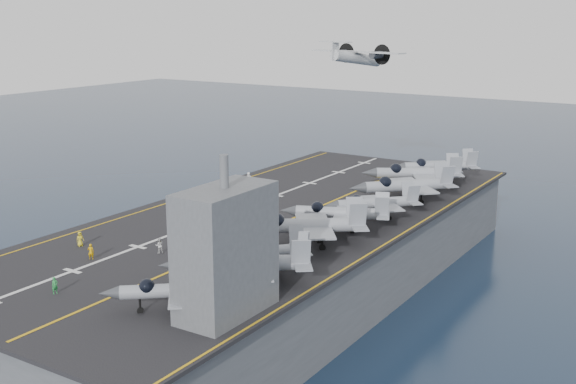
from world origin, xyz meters
The scene contains 28 objects.
ground centered at (0.00, 0.00, 0.00)m, with size 500.00×500.00×0.00m, color #142135.
hull centered at (0.00, 0.00, 5.00)m, with size 36.00×90.00×10.00m, color #56595E.
flight_deck centered at (0.00, 0.00, 10.20)m, with size 38.00×92.00×0.40m, color black.
foul_line centered at (3.00, 0.00, 10.42)m, with size 0.35×90.00×0.02m, color gold.
landing_centerline centered at (-6.00, 0.00, 10.42)m, with size 0.50×90.00×0.02m, color silver.
deck_edge_port centered at (-17.00, 0.00, 10.42)m, with size 0.25×90.00×0.02m, color gold.
deck_edge_stbd centered at (18.50, 0.00, 10.42)m, with size 0.25×90.00×0.02m, color gold.
island_superstructure centered at (15.00, -30.00, 17.90)m, with size 5.00×10.00×15.00m, color #56595E, non-canonical shape.
fighter_jet_0 centered at (10.87, -32.05, 12.61)m, with size 15.25×14.69×4.43m, color #979EA8, non-canonical shape.
fighter_jet_1 centered at (12.53, -23.66, 13.07)m, with size 18.49×17.43×5.35m, color gray, non-canonical shape.
fighter_jet_2 centered at (10.93, -19.39, 12.67)m, with size 15.31×15.54×4.55m, color #A1A9B2, non-canonical shape.
fighter_jet_3 centered at (10.99, -9.00, 13.23)m, with size 19.55×18.41×5.66m, color #97A0A7, non-canonical shape.
fighter_jet_4 centered at (11.19, -0.71, 12.85)m, with size 16.74×14.36×4.90m, color #969CA5, non-canonical shape.
fighter_jet_5 centered at (12.62, 6.71, 12.72)m, with size 15.73×15.81×4.65m, color #8E969E, non-canonical shape.
fighter_jet_6 centered at (12.64, 17.00, 13.16)m, with size 18.67×18.74×5.51m, color #9CA5AE, non-canonical shape.
fighter_jet_7 centered at (10.50, 25.97, 13.14)m, with size 18.99×17.37×5.49m, color gray, non-canonical shape.
fighter_jet_8 centered at (11.09, 33.84, 12.90)m, with size 17.26×16.46×5.00m, color gray, non-canonical shape.
tow_cart_a centered at (4.66, -16.67, 10.94)m, with size 2.07×1.66×1.08m, color gold, non-canonical shape.
tow_cart_b centered at (6.61, 5.44, 10.95)m, with size 2.11×1.71×1.09m, color gold, non-canonical shape.
tow_cart_c centered at (5.64, 22.44, 10.97)m, with size 2.23×1.84×1.15m, color #D8A308, non-canonical shape.
crew_0 centered at (-12.05, -23.47, 11.30)m, with size 1.10×1.28×1.79m, color yellow.
crew_1 centered at (-7.23, -26.19, 11.33)m, with size 1.35×1.26×1.87m, color #D99E08.
crew_3 centered at (-13.83, 9.33, 11.31)m, with size 1.22×1.31×1.82m, color green.
crew_4 centered at (-7.95, 10.83, 11.35)m, with size 1.04×1.30×1.90m, color #268C33.
crew_5 centered at (-14.19, 14.21, 11.37)m, with size 1.39×1.24×1.93m, color silver.
crew_6 centered at (-2.37, -35.35, 11.26)m, with size 0.95×1.19×1.73m, color green.
crew_7 centered at (-2.24, -20.31, 11.34)m, with size 1.29×1.35×1.88m, color silver.
transport_plane centered at (-13.50, 50.41, 29.03)m, with size 24.33×18.78×5.18m, color white, non-canonical shape.
Camera 1 is at (53.39, -79.59, 37.35)m, focal length 45.00 mm.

